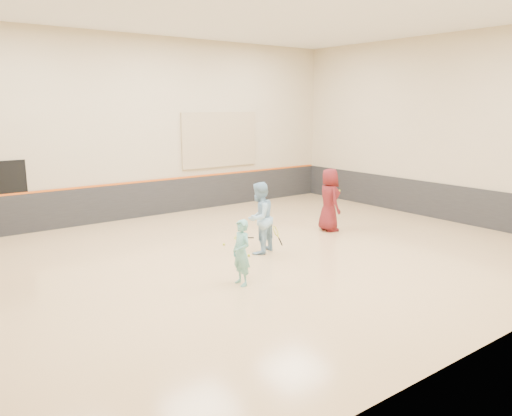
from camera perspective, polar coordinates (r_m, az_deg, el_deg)
room at (r=12.45m, az=0.03°, el=-1.98°), size 15.04×12.04×6.22m
wainscot_back at (r=17.53m, az=-11.79°, el=1.08°), size 14.90×0.04×1.20m
wainscot_right at (r=17.91m, az=19.50°, el=0.87°), size 0.04×11.90×1.20m
accent_stripe at (r=17.42m, az=-11.86°, el=3.08°), size 14.90×0.03×0.06m
acoustic_panel at (r=18.62m, az=-4.13°, el=7.80°), size 3.20×0.08×2.00m
doorway at (r=16.11m, az=-26.49°, el=0.97°), size 1.10×0.05×2.20m
girl at (r=10.54m, az=-1.67°, el=-5.11°), size 0.36×0.53×1.42m
instructor at (r=12.74m, az=0.38°, el=-1.15°), size 1.10×0.99×1.85m
young_man at (r=15.21m, az=8.37°, el=0.93°), size 0.87×1.07×1.90m
held_racket at (r=12.63m, az=2.27°, el=-2.66°), size 0.31×0.31×0.62m
spare_racket at (r=14.35m, az=-1.92°, el=-3.42°), size 0.69×0.69×0.03m
ball_under_racket at (r=12.65m, az=-0.82°, el=-5.42°), size 0.07×0.07×0.07m
ball_in_hand at (r=15.13m, az=9.50°, el=1.96°), size 0.07×0.07×0.07m
ball_beside_spare at (r=13.65m, az=-3.68°, el=-4.16°), size 0.07×0.07×0.07m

